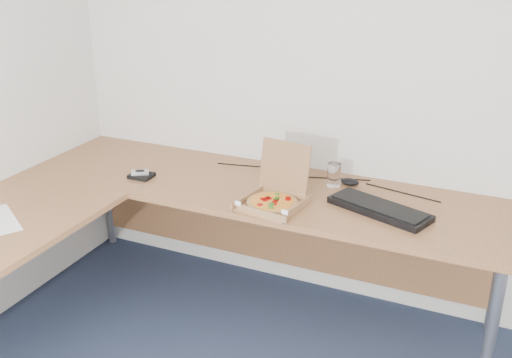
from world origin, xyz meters
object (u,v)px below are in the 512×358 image
at_px(pizza_box, 273,199).
at_px(wallet, 141,176).
at_px(keyboard, 379,209).
at_px(drinking_glass, 334,175).
at_px(desk, 158,212).

xyz_separation_m(pizza_box, wallet, (-0.77, 0.04, -0.02)).
bearing_deg(keyboard, drinking_glass, 163.16).
xyz_separation_m(desk, pizza_box, (0.49, 0.24, 0.06)).
xyz_separation_m(desk, wallet, (-0.28, 0.28, 0.04)).
bearing_deg(drinking_glass, desk, -139.37).
xyz_separation_m(pizza_box, drinking_glass, (0.19, 0.35, 0.03)).
bearing_deg(wallet, drinking_glass, 16.11).
xyz_separation_m(desk, keyboard, (0.97, 0.37, 0.04)).
bearing_deg(desk, pizza_box, 25.87).
bearing_deg(keyboard, desk, -139.11).
relative_size(pizza_box, keyboard, 0.65).
distance_m(pizza_box, keyboard, 0.49).
bearing_deg(keyboard, wallet, -155.84).
bearing_deg(desk, keyboard, 21.00).
distance_m(keyboard, wallet, 1.25).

